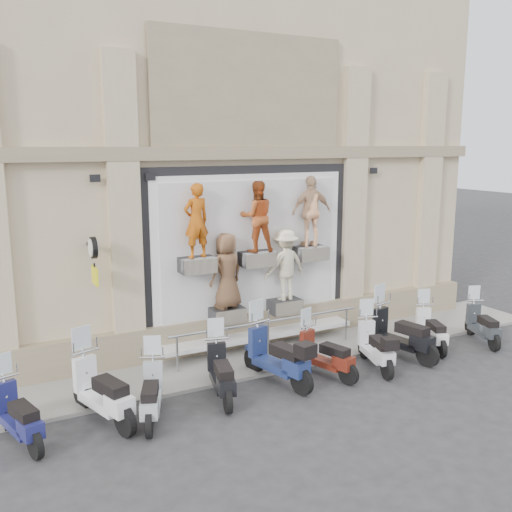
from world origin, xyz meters
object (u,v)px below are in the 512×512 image
at_px(scooter_c, 151,383).
at_px(scooter_e, 277,345).
at_px(scooter_g, 376,337).
at_px(scooter_f, 325,345).
at_px(scooter_a, 17,404).
at_px(guard_rail, 268,339).
at_px(scooter_i, 432,322).
at_px(scooter_h, 401,324).
at_px(scooter_d, 221,363).
at_px(clock_sign_bracket, 94,255).
at_px(scooter_b, 101,379).
at_px(scooter_j, 483,317).

relative_size(scooter_c, scooter_e, 0.85).
bearing_deg(scooter_g, scooter_f, -170.83).
bearing_deg(scooter_a, scooter_f, -15.75).
bearing_deg(scooter_a, scooter_g, -16.87).
xyz_separation_m(guard_rail, scooter_e, (-0.55, -1.39, 0.38)).
relative_size(scooter_g, scooter_i, 1.06).
relative_size(guard_rail, scooter_h, 2.43).
bearing_deg(scooter_d, scooter_e, 19.03).
relative_size(guard_rail, scooter_g, 2.78).
height_order(scooter_a, scooter_i, scooter_a).
bearing_deg(scooter_h, scooter_e, 166.41).
bearing_deg(scooter_f, scooter_e, 155.01).
xyz_separation_m(clock_sign_bracket, scooter_c, (0.46, -2.23, -2.08)).
bearing_deg(clock_sign_bracket, scooter_b, -100.89).
xyz_separation_m(guard_rail, scooter_f, (0.58, -1.57, 0.25)).
height_order(clock_sign_bracket, scooter_a, clock_sign_bracket).
xyz_separation_m(scooter_d, scooter_h, (4.73, 0.04, 0.09)).
bearing_deg(scooter_d, scooter_c, -156.69).
bearing_deg(scooter_a, clock_sign_bracket, 32.41).
bearing_deg(scooter_i, scooter_j, 9.56).
relative_size(scooter_e, scooter_f, 1.18).
relative_size(scooter_c, scooter_i, 1.03).
bearing_deg(scooter_j, scooter_i, -170.36).
height_order(scooter_b, scooter_h, scooter_h).
bearing_deg(clock_sign_bracket, scooter_c, -78.42).
height_order(scooter_a, scooter_f, scooter_a).
relative_size(scooter_d, scooter_f, 1.04).
relative_size(scooter_a, scooter_e, 0.87).
distance_m(clock_sign_bracket, scooter_b, 2.74).
relative_size(scooter_a, scooter_j, 1.06).
bearing_deg(scooter_i, scooter_c, -155.52).
bearing_deg(scooter_b, scooter_d, -19.30).
relative_size(scooter_f, scooter_h, 0.85).
xyz_separation_m(scooter_a, scooter_b, (1.45, 0.13, 0.11)).
bearing_deg(scooter_e, scooter_c, 174.94).
relative_size(scooter_b, scooter_i, 1.20).
xyz_separation_m(scooter_i, scooter_j, (1.48, -0.30, -0.01)).
height_order(scooter_b, scooter_j, scooter_b).
bearing_deg(clock_sign_bracket, scooter_g, -20.81).
relative_size(clock_sign_bracket, scooter_d, 0.55).
bearing_deg(scooter_h, scooter_f, 170.17).
distance_m(guard_rail, scooter_i, 4.15).
distance_m(scooter_a, scooter_j, 11.12).
relative_size(scooter_c, scooter_d, 0.96).
xyz_separation_m(scooter_e, scooter_i, (4.47, 0.05, -0.15)).
relative_size(guard_rail, scooter_b, 2.44).
relative_size(scooter_e, scooter_i, 1.21).
height_order(clock_sign_bracket, scooter_c, clock_sign_bracket).
distance_m(clock_sign_bracket, scooter_c, 3.09).
xyz_separation_m(clock_sign_bracket, scooter_b, (-0.36, -1.89, -1.96)).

